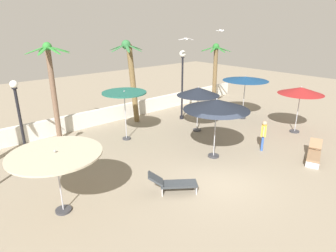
{
  "coord_description": "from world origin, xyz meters",
  "views": [
    {
      "loc": [
        -8.71,
        -6.63,
        6.14
      ],
      "look_at": [
        0.0,
        3.31,
        1.4
      ],
      "focal_mm": 30.58,
      "sensor_mm": 36.0,
      "label": 1
    }
  ],
  "objects_px": {
    "patio_umbrella_5": "(301,91)",
    "guest_0": "(264,133)",
    "patio_umbrella_3": "(246,79)",
    "lamp_post_2": "(182,74)",
    "patio_umbrella_0": "(124,95)",
    "palm_tree_1": "(215,68)",
    "patio_umbrella_2": "(198,92)",
    "seagull_1": "(221,31)",
    "seagull_0": "(186,39)",
    "lounge_chair_0": "(314,153)",
    "patio_umbrella_1": "(56,157)",
    "lamp_post_0": "(21,121)",
    "palm_tree_3": "(131,74)",
    "lounge_chair_1": "(172,183)",
    "palm_tree_0": "(52,80)",
    "patio_umbrella_4": "(217,105)"
  },
  "relations": [
    {
      "from": "patio_umbrella_5",
      "to": "guest_0",
      "type": "distance_m",
      "value": 4.12
    },
    {
      "from": "patio_umbrella_3",
      "to": "lamp_post_2",
      "type": "bearing_deg",
      "value": 140.08
    },
    {
      "from": "patio_umbrella_0",
      "to": "palm_tree_1",
      "type": "bearing_deg",
      "value": 6.34
    },
    {
      "from": "patio_umbrella_2",
      "to": "seagull_1",
      "type": "bearing_deg",
      "value": 8.01
    },
    {
      "from": "guest_0",
      "to": "seagull_0",
      "type": "height_order",
      "value": "seagull_0"
    },
    {
      "from": "lounge_chair_0",
      "to": "seagull_0",
      "type": "xyz_separation_m",
      "value": [
        -0.85,
        7.9,
        4.87
      ]
    },
    {
      "from": "patio_umbrella_1",
      "to": "patio_umbrella_3",
      "type": "height_order",
      "value": "patio_umbrella_3"
    },
    {
      "from": "lamp_post_0",
      "to": "patio_umbrella_5",
      "type": "bearing_deg",
      "value": -22.72
    },
    {
      "from": "patio_umbrella_3",
      "to": "palm_tree_3",
      "type": "distance_m",
      "value": 7.46
    },
    {
      "from": "palm_tree_3",
      "to": "lounge_chair_1",
      "type": "bearing_deg",
      "value": -114.66
    },
    {
      "from": "lounge_chair_0",
      "to": "seagull_1",
      "type": "relative_size",
      "value": 1.73
    },
    {
      "from": "patio_umbrella_2",
      "to": "patio_umbrella_0",
      "type": "bearing_deg",
      "value": 157.19
    },
    {
      "from": "patio_umbrella_5",
      "to": "lamp_post_0",
      "type": "relative_size",
      "value": 0.7
    },
    {
      "from": "patio_umbrella_1",
      "to": "patio_umbrella_3",
      "type": "distance_m",
      "value": 13.54
    },
    {
      "from": "seagull_1",
      "to": "lamp_post_2",
      "type": "bearing_deg",
      "value": 121.04
    },
    {
      "from": "palm_tree_1",
      "to": "lounge_chair_1",
      "type": "bearing_deg",
      "value": -146.95
    },
    {
      "from": "patio_umbrella_5",
      "to": "lounge_chair_1",
      "type": "relative_size",
      "value": 1.52
    },
    {
      "from": "patio_umbrella_3",
      "to": "guest_0",
      "type": "xyz_separation_m",
      "value": [
        -3.66,
        -3.76,
        -1.77
      ]
    },
    {
      "from": "palm_tree_1",
      "to": "lamp_post_0",
      "type": "height_order",
      "value": "palm_tree_1"
    },
    {
      "from": "patio_umbrella_3",
      "to": "lounge_chair_0",
      "type": "distance_m",
      "value": 7.07
    },
    {
      "from": "patio_umbrella_2",
      "to": "seagull_0",
      "type": "distance_m",
      "value": 3.23
    },
    {
      "from": "palm_tree_0",
      "to": "palm_tree_1",
      "type": "bearing_deg",
      "value": -7.82
    },
    {
      "from": "palm_tree_1",
      "to": "seagull_1",
      "type": "xyz_separation_m",
      "value": [
        -2.5,
        -2.33,
        2.71
      ]
    },
    {
      "from": "palm_tree_0",
      "to": "patio_umbrella_0",
      "type": "bearing_deg",
      "value": -41.72
    },
    {
      "from": "patio_umbrella_1",
      "to": "lounge_chair_1",
      "type": "relative_size",
      "value": 1.63
    },
    {
      "from": "palm_tree_1",
      "to": "lamp_post_0",
      "type": "distance_m",
      "value": 13.87
    },
    {
      "from": "patio_umbrella_0",
      "to": "patio_umbrella_4",
      "type": "height_order",
      "value": "patio_umbrella_4"
    },
    {
      "from": "patio_umbrella_2",
      "to": "patio_umbrella_3",
      "type": "relative_size",
      "value": 0.91
    },
    {
      "from": "patio_umbrella_3",
      "to": "seagull_1",
      "type": "xyz_separation_m",
      "value": [
        -2.0,
        0.69,
        3.02
      ]
    },
    {
      "from": "patio_umbrella_4",
      "to": "palm_tree_3",
      "type": "xyz_separation_m",
      "value": [
        0.0,
        6.87,
        0.58
      ]
    },
    {
      "from": "lamp_post_0",
      "to": "patio_umbrella_2",
      "type": "bearing_deg",
      "value": -9.83
    },
    {
      "from": "patio_umbrella_4",
      "to": "palm_tree_3",
      "type": "bearing_deg",
      "value": 89.99
    },
    {
      "from": "palm_tree_0",
      "to": "palm_tree_1",
      "type": "height_order",
      "value": "palm_tree_0"
    },
    {
      "from": "patio_umbrella_0",
      "to": "lamp_post_0",
      "type": "distance_m",
      "value": 5.25
    },
    {
      "from": "patio_umbrella_0",
      "to": "lamp_post_2",
      "type": "height_order",
      "value": "lamp_post_2"
    },
    {
      "from": "lounge_chair_0",
      "to": "lounge_chair_1",
      "type": "xyz_separation_m",
      "value": [
        -6.85,
        2.4,
        -0.01
      ]
    },
    {
      "from": "patio_umbrella_1",
      "to": "palm_tree_1",
      "type": "relative_size",
      "value": 0.62
    },
    {
      "from": "patio_umbrella_0",
      "to": "lounge_chair_0",
      "type": "height_order",
      "value": "patio_umbrella_0"
    },
    {
      "from": "patio_umbrella_5",
      "to": "lamp_post_0",
      "type": "bearing_deg",
      "value": 157.28
    },
    {
      "from": "lamp_post_0",
      "to": "patio_umbrella_3",
      "type": "bearing_deg",
      "value": -8.53
    },
    {
      "from": "patio_umbrella_1",
      "to": "patio_umbrella_4",
      "type": "bearing_deg",
      "value": -4.79
    },
    {
      "from": "patio_umbrella_4",
      "to": "palm_tree_0",
      "type": "bearing_deg",
      "value": 123.44
    },
    {
      "from": "palm_tree_3",
      "to": "lamp_post_0",
      "type": "height_order",
      "value": "palm_tree_3"
    },
    {
      "from": "lamp_post_2",
      "to": "guest_0",
      "type": "distance_m",
      "value": 6.78
    },
    {
      "from": "patio_umbrella_2",
      "to": "lounge_chair_1",
      "type": "xyz_separation_m",
      "value": [
        -5.65,
        -4.03,
        -2.02
      ]
    },
    {
      "from": "lounge_chair_1",
      "to": "patio_umbrella_2",
      "type": "bearing_deg",
      "value": 35.54
    },
    {
      "from": "palm_tree_3",
      "to": "lounge_chair_0",
      "type": "bearing_deg",
      "value": -72.54
    },
    {
      "from": "lamp_post_2",
      "to": "palm_tree_0",
      "type": "bearing_deg",
      "value": 166.0
    },
    {
      "from": "patio_umbrella_2",
      "to": "palm_tree_3",
      "type": "relative_size",
      "value": 0.52
    },
    {
      "from": "patio_umbrella_5",
      "to": "seagull_0",
      "type": "distance_m",
      "value": 7.28
    }
  ]
}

